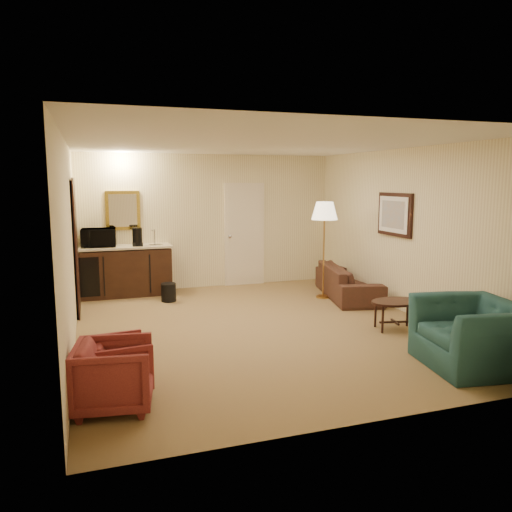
{
  "coord_description": "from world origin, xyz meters",
  "views": [
    {
      "loc": [
        -2.26,
        -6.57,
        2.1
      ],
      "look_at": [
        0.12,
        0.5,
        0.97
      ],
      "focal_mm": 35.0,
      "sensor_mm": 36.0,
      "label": 1
    }
  ],
  "objects_px": {
    "rose_chair_near": "(114,372)",
    "rose_chair_far": "(119,362)",
    "wetbar_cabinet": "(126,271)",
    "teal_armchair": "(473,323)",
    "floor_lamp": "(324,250)",
    "microwave": "(99,236)",
    "coffee_table": "(395,315)",
    "coffee_maker": "(137,237)",
    "waste_bin": "(169,292)",
    "sofa": "(348,276)"
  },
  "relations": [
    {
      "from": "wetbar_cabinet",
      "to": "teal_armchair",
      "type": "relative_size",
      "value": 1.42
    },
    {
      "from": "waste_bin",
      "to": "coffee_maker",
      "type": "xyz_separation_m",
      "value": [
        -0.44,
        0.63,
        0.93
      ]
    },
    {
      "from": "coffee_maker",
      "to": "wetbar_cabinet",
      "type": "bearing_deg",
      "value": 151.79
    },
    {
      "from": "microwave",
      "to": "teal_armchair",
      "type": "bearing_deg",
      "value": -47.09
    },
    {
      "from": "microwave",
      "to": "coffee_maker",
      "type": "bearing_deg",
      "value": -5.6
    },
    {
      "from": "sofa",
      "to": "coffee_table",
      "type": "bearing_deg",
      "value": -177.15
    },
    {
      "from": "rose_chair_near",
      "to": "rose_chair_far",
      "type": "distance_m",
      "value": 0.41
    },
    {
      "from": "rose_chair_far",
      "to": "rose_chair_near",
      "type": "bearing_deg",
      "value": 164.5
    },
    {
      "from": "wetbar_cabinet",
      "to": "teal_armchair",
      "type": "bearing_deg",
      "value": -55.03
    },
    {
      "from": "microwave",
      "to": "rose_chair_near",
      "type": "bearing_deg",
      "value": -85.31
    },
    {
      "from": "teal_armchair",
      "to": "floor_lamp",
      "type": "bearing_deg",
      "value": -169.69
    },
    {
      "from": "rose_chair_near",
      "to": "coffee_maker",
      "type": "distance_m",
      "value": 4.73
    },
    {
      "from": "rose_chair_far",
      "to": "coffee_table",
      "type": "height_order",
      "value": "rose_chair_far"
    },
    {
      "from": "wetbar_cabinet",
      "to": "sofa",
      "type": "bearing_deg",
      "value": -20.49
    },
    {
      "from": "wetbar_cabinet",
      "to": "microwave",
      "type": "relative_size",
      "value": 2.77
    },
    {
      "from": "sofa",
      "to": "coffee_table",
      "type": "relative_size",
      "value": 2.67
    },
    {
      "from": "floor_lamp",
      "to": "rose_chair_far",
      "type": "bearing_deg",
      "value": -141.25
    },
    {
      "from": "wetbar_cabinet",
      "to": "coffee_table",
      "type": "height_order",
      "value": "wetbar_cabinet"
    },
    {
      "from": "wetbar_cabinet",
      "to": "rose_chair_far",
      "type": "xyz_separation_m",
      "value": [
        -0.39,
        -4.32,
        -0.16
      ]
    },
    {
      "from": "microwave",
      "to": "rose_chair_far",
      "type": "bearing_deg",
      "value": -84.45
    },
    {
      "from": "waste_bin",
      "to": "coffee_maker",
      "type": "bearing_deg",
      "value": 125.37
    },
    {
      "from": "wetbar_cabinet",
      "to": "microwave",
      "type": "height_order",
      "value": "microwave"
    },
    {
      "from": "rose_chair_far",
      "to": "floor_lamp",
      "type": "height_order",
      "value": "floor_lamp"
    },
    {
      "from": "wetbar_cabinet",
      "to": "coffee_maker",
      "type": "distance_m",
      "value": 0.67
    },
    {
      "from": "teal_armchair",
      "to": "rose_chair_near",
      "type": "bearing_deg",
      "value": -84.08
    },
    {
      "from": "floor_lamp",
      "to": "microwave",
      "type": "height_order",
      "value": "floor_lamp"
    },
    {
      "from": "wetbar_cabinet",
      "to": "waste_bin",
      "type": "height_order",
      "value": "wetbar_cabinet"
    },
    {
      "from": "rose_chair_near",
      "to": "rose_chair_far",
      "type": "xyz_separation_m",
      "value": [
        0.06,
        0.4,
        -0.05
      ]
    },
    {
      "from": "microwave",
      "to": "coffee_maker",
      "type": "xyz_separation_m",
      "value": [
        0.67,
        -0.12,
        -0.04
      ]
    },
    {
      "from": "floor_lamp",
      "to": "rose_chair_near",
      "type": "bearing_deg",
      "value": -138.2
    },
    {
      "from": "floor_lamp",
      "to": "waste_bin",
      "type": "height_order",
      "value": "floor_lamp"
    },
    {
      "from": "wetbar_cabinet",
      "to": "teal_armchair",
      "type": "distance_m",
      "value": 6.0
    },
    {
      "from": "sofa",
      "to": "teal_armchair",
      "type": "distance_m",
      "value": 3.52
    },
    {
      "from": "rose_chair_far",
      "to": "microwave",
      "type": "xyz_separation_m",
      "value": [
        -0.06,
        4.35,
        0.82
      ]
    },
    {
      "from": "sofa",
      "to": "wetbar_cabinet",
      "type": "bearing_deg",
      "value": 82.29
    },
    {
      "from": "sofa",
      "to": "rose_chair_far",
      "type": "relative_size",
      "value": 3.26
    },
    {
      "from": "teal_armchair",
      "to": "rose_chair_far",
      "type": "distance_m",
      "value": 3.88
    },
    {
      "from": "wetbar_cabinet",
      "to": "coffee_table",
      "type": "xyz_separation_m",
      "value": [
        3.45,
        -3.42,
        -0.25
      ]
    },
    {
      "from": "rose_chair_far",
      "to": "waste_bin",
      "type": "relative_size",
      "value": 1.87
    },
    {
      "from": "rose_chair_far",
      "to": "coffee_table",
      "type": "relative_size",
      "value": 0.82
    },
    {
      "from": "teal_armchair",
      "to": "rose_chair_far",
      "type": "height_order",
      "value": "teal_armchair"
    },
    {
      "from": "rose_chair_far",
      "to": "teal_armchair",
      "type": "bearing_deg",
      "value": -105.21
    },
    {
      "from": "wetbar_cabinet",
      "to": "rose_chair_near",
      "type": "xyz_separation_m",
      "value": [
        -0.45,
        -4.72,
        -0.11
      ]
    },
    {
      "from": "teal_armchair",
      "to": "waste_bin",
      "type": "xyz_separation_m",
      "value": [
        -2.78,
        4.2,
        -0.34
      ]
    },
    {
      "from": "teal_armchair",
      "to": "floor_lamp",
      "type": "xyz_separation_m",
      "value": [
        -0.09,
        3.6,
        0.36
      ]
    },
    {
      "from": "sofa",
      "to": "rose_chair_near",
      "type": "relative_size",
      "value": 2.79
    },
    {
      "from": "teal_armchair",
      "to": "coffee_maker",
      "type": "xyz_separation_m",
      "value": [
        -3.23,
        4.83,
        0.58
      ]
    },
    {
      "from": "floor_lamp",
      "to": "microwave",
      "type": "bearing_deg",
      "value": 160.48
    },
    {
      "from": "teal_armchair",
      "to": "microwave",
      "type": "bearing_deg",
      "value": -132.94
    },
    {
      "from": "rose_chair_near",
      "to": "coffee_maker",
      "type": "xyz_separation_m",
      "value": [
        0.67,
        4.63,
        0.74
      ]
    }
  ]
}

